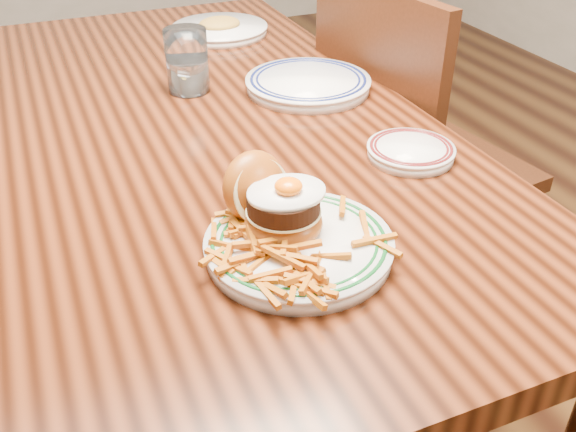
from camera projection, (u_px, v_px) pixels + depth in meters
name	position (u px, v px, depth m)	size (l,w,h in m)	color
floor	(222.00, 383.00, 1.67)	(6.00, 6.00, 0.00)	black
table	(204.00, 158.00, 1.31)	(0.85, 1.60, 0.75)	black
chair_right	(408.00, 158.00, 1.63)	(0.50, 0.50, 0.95)	#391A0B
main_plate	(291.00, 229.00, 0.88)	(0.26, 0.28, 0.13)	white
side_plate	(411.00, 151.00, 1.12)	(0.15, 0.15, 0.02)	white
rear_plate	(308.00, 83.00, 1.37)	(0.27, 0.27, 0.03)	white
water_glass	(187.00, 65.00, 1.35)	(0.09, 0.09, 0.13)	white
far_plate	(220.00, 29.00, 1.70)	(0.25, 0.25, 0.05)	white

